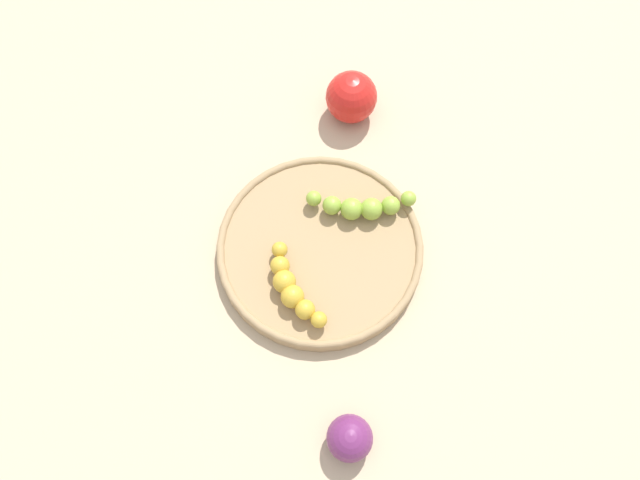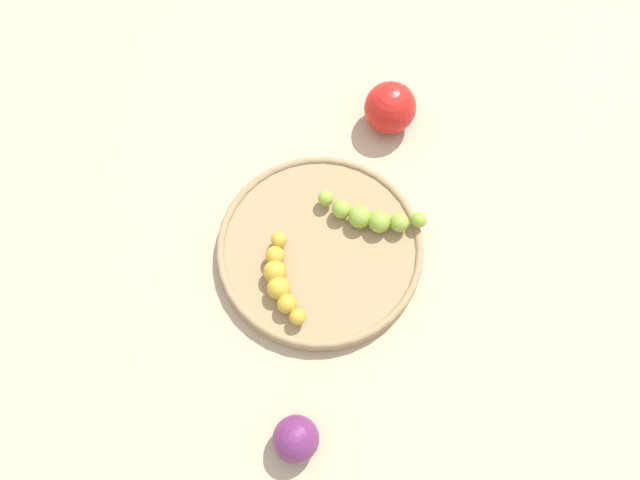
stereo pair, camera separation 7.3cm
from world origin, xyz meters
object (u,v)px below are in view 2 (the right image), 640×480
at_px(banana_spotted, 280,279).
at_px(apple_red, 393,109).
at_px(fruit_bowl, 320,248).
at_px(banana_green, 370,217).
at_px(plum_purple, 296,439).

distance_m(banana_spotted, apple_red, 0.29).
bearing_deg(banana_spotted, fruit_bowl, -148.37).
bearing_deg(banana_green, plum_purple, -4.00).
bearing_deg(fruit_bowl, apple_red, -1.06).
bearing_deg(plum_purple, banana_spotted, 32.72).
distance_m(fruit_bowl, plum_purple, 0.24).
relative_size(fruit_bowl, plum_purple, 5.07).
height_order(banana_green, apple_red, apple_red).
bearing_deg(banana_spotted, apple_red, -135.13).
relative_size(banana_spotted, apple_red, 1.36).
height_order(fruit_bowl, apple_red, apple_red).
distance_m(banana_spotted, plum_purple, 0.18).
bearing_deg(plum_purple, banana_green, 7.24).
relative_size(fruit_bowl, apple_red, 3.66).
relative_size(banana_spotted, plum_purple, 1.89).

